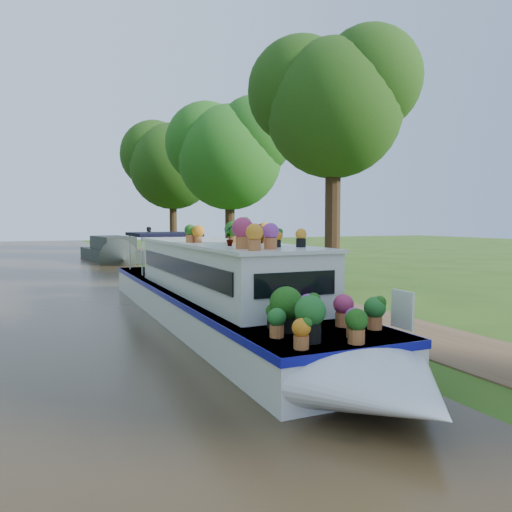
{
  "coord_description": "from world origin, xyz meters",
  "views": [
    {
      "loc": [
        -5.9,
        -12.11,
        2.35
      ],
      "look_at": [
        0.06,
        1.29,
        1.3
      ],
      "focal_mm": 35.0,
      "sensor_mm": 36.0,
      "label": 1
    }
  ],
  "objects_px": {
    "pedestrian_pink": "(167,245)",
    "second_boat": "(112,251)",
    "pedestrian_dark": "(150,239)",
    "plant_boat": "(219,289)"
  },
  "relations": [
    {
      "from": "pedestrian_pink",
      "to": "second_boat",
      "type": "bearing_deg",
      "value": -160.89
    },
    {
      "from": "second_boat",
      "to": "pedestrian_pink",
      "type": "height_order",
      "value": "pedestrian_pink"
    },
    {
      "from": "pedestrian_pink",
      "to": "pedestrian_dark",
      "type": "height_order",
      "value": "pedestrian_dark"
    },
    {
      "from": "pedestrian_pink",
      "to": "pedestrian_dark",
      "type": "xyz_separation_m",
      "value": [
        0.11,
        5.54,
        0.16
      ]
    },
    {
      "from": "plant_boat",
      "to": "second_boat",
      "type": "bearing_deg",
      "value": 88.73
    },
    {
      "from": "pedestrian_pink",
      "to": "pedestrian_dark",
      "type": "relative_size",
      "value": 0.83
    },
    {
      "from": "pedestrian_pink",
      "to": "pedestrian_dark",
      "type": "bearing_deg",
      "value": 84.23
    },
    {
      "from": "plant_boat",
      "to": "second_boat",
      "type": "xyz_separation_m",
      "value": [
        0.43,
        19.38,
        -0.27
      ]
    },
    {
      "from": "second_boat",
      "to": "pedestrian_dark",
      "type": "distance_m",
      "value": 7.99
    },
    {
      "from": "second_boat",
      "to": "pedestrian_pink",
      "type": "relative_size",
      "value": 4.93
    }
  ]
}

